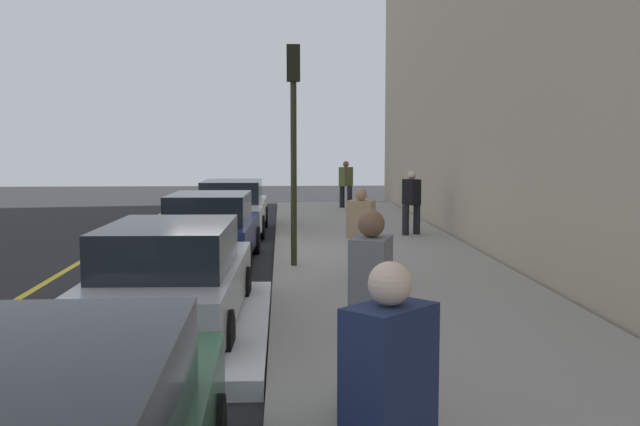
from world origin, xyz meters
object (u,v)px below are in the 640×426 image
at_px(pedestrian_grey_coat, 371,306).
at_px(traffic_light_pole, 293,117).
at_px(parked_car_white, 233,207).
at_px(pedestrian_tan_coat, 361,232).
at_px(pedestrian_navy_coat, 389,417).
at_px(pedestrian_black_coat, 411,201).
at_px(rolling_suitcase, 356,396).
at_px(parked_car_silver, 172,278).
at_px(parked_car_navy, 211,228).
at_px(pedestrian_olive_coat, 346,183).

relative_size(pedestrian_grey_coat, traffic_light_pole, 0.43).
distance_m(parked_car_white, pedestrian_tan_coat, 8.76).
bearing_deg(pedestrian_navy_coat, parked_car_white, 6.54).
xyz_separation_m(pedestrian_navy_coat, pedestrian_grey_coat, (2.59, -0.22, 0.02)).
xyz_separation_m(pedestrian_black_coat, rolling_suitcase, (-13.18, 2.81, -0.58)).
relative_size(parked_car_silver, pedestrian_grey_coat, 2.63).
distance_m(parked_car_navy, pedestrian_tan_coat, 4.18).
xyz_separation_m(parked_car_white, pedestrian_grey_coat, (-14.53, -2.18, 0.37)).
height_order(pedestrian_tan_coat, pedestrian_navy_coat, pedestrian_navy_coat).
height_order(pedestrian_olive_coat, pedestrian_grey_coat, pedestrian_grey_coat).
xyz_separation_m(parked_car_navy, pedestrian_tan_coat, (-3.01, -2.89, 0.27)).
height_order(pedestrian_olive_coat, pedestrian_black_coat, pedestrian_olive_coat).
height_order(pedestrian_olive_coat, rolling_suitcase, pedestrian_olive_coat).
relative_size(pedestrian_olive_coat, pedestrian_navy_coat, 0.96).
bearing_deg(pedestrian_olive_coat, rolling_suitcase, 175.21).
distance_m(pedestrian_navy_coat, pedestrian_grey_coat, 2.60).
distance_m(parked_car_navy, pedestrian_navy_coat, 12.01).
bearing_deg(pedestrian_grey_coat, pedestrian_black_coat, -11.68).
bearing_deg(rolling_suitcase, pedestrian_grey_coat, -21.89).
bearing_deg(rolling_suitcase, pedestrian_navy_coat, 178.68).
distance_m(parked_car_navy, parked_car_white, 5.30).
relative_size(pedestrian_navy_coat, pedestrian_grey_coat, 0.98).
bearing_deg(parked_car_navy, parked_car_white, -1.28).
xyz_separation_m(pedestrian_olive_coat, traffic_light_pole, (-12.74, 2.15, 1.99)).
xyz_separation_m(parked_car_silver, parked_car_white, (11.03, -0.09, -0.00)).
xyz_separation_m(pedestrian_navy_coat, traffic_light_pole, (10.64, 0.33, 1.95)).
distance_m(parked_car_silver, parked_car_navy, 5.73).
bearing_deg(pedestrian_tan_coat, pedestrian_black_coat, -17.41).
bearing_deg(pedestrian_black_coat, parked_car_navy, 125.52).
bearing_deg(pedestrian_grey_coat, parked_car_navy, 13.99).
distance_m(parked_car_silver, pedestrian_grey_coat, 4.19).
height_order(pedestrian_navy_coat, pedestrian_grey_coat, pedestrian_grey_coat).
xyz_separation_m(parked_car_navy, pedestrian_black_coat, (3.52, -4.94, 0.29)).
height_order(parked_car_white, pedestrian_black_coat, pedestrian_black_coat).
height_order(parked_car_navy, pedestrian_navy_coat, pedestrian_navy_coat).
relative_size(parked_car_silver, pedestrian_black_coat, 2.87).
xyz_separation_m(parked_car_navy, pedestrian_navy_coat, (-11.82, -2.08, 0.36)).
distance_m(pedestrian_grey_coat, pedestrian_black_coat, 13.03).
height_order(pedestrian_tan_coat, rolling_suitcase, pedestrian_tan_coat).
distance_m(parked_car_white, pedestrian_navy_coat, 17.23).
relative_size(pedestrian_navy_coat, rolling_suitcase, 1.84).
relative_size(pedestrian_tan_coat, traffic_light_pole, 0.38).
height_order(parked_car_navy, rolling_suitcase, parked_car_navy).
bearing_deg(pedestrian_olive_coat, pedestrian_black_coat, -172.69).
distance_m(pedestrian_tan_coat, pedestrian_black_coat, 6.85).
height_order(pedestrian_tan_coat, pedestrian_grey_coat, pedestrian_grey_coat).
relative_size(traffic_light_pole, rolling_suitcase, 4.38).
distance_m(pedestrian_tan_coat, pedestrian_olive_coat, 14.60).
height_order(pedestrian_olive_coat, traffic_light_pole, traffic_light_pole).
height_order(parked_car_silver, parked_car_navy, same).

